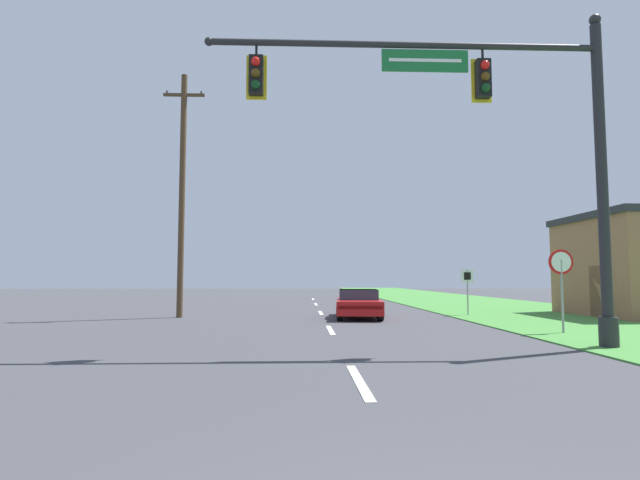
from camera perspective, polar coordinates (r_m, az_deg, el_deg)
grass_verge_right at (r=34.19m, az=17.54°, el=-6.97°), size 10.00×110.00×0.04m
road_center_line at (r=24.25m, az=0.08°, el=-8.33°), size 0.16×34.80×0.01m
signal_mast at (r=13.20m, az=20.44°, el=10.75°), size 9.92×0.47×8.23m
car_ahead at (r=21.38m, az=4.42°, el=-7.24°), size 2.18×4.60×1.19m
stop_sign at (r=16.79m, az=25.86°, el=-3.29°), size 0.76×0.07×2.50m
route_sign_post at (r=23.49m, az=16.49°, el=-4.57°), size 0.55×0.06×2.03m
utility_pole_near at (r=22.60m, az=-15.49°, el=5.49°), size 1.80×0.26×10.65m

